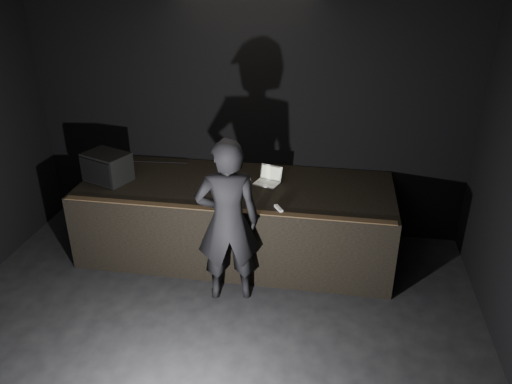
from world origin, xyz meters
The scene contains 10 objects.
room_walls centered at (0.00, 0.00, 2.02)m, with size 6.10×7.10×3.52m.
stage_riser centered at (0.00, 2.73, 0.50)m, with size 4.00×1.50×1.00m, color black.
riser_lip centered at (0.00, 2.02, 1.01)m, with size 3.92×0.10×0.01m, color brown.
stage_monitor centered at (-1.67, 2.59, 1.19)m, with size 0.66×0.58×0.37m.
cable centered at (-1.22, 3.27, 1.01)m, with size 0.02×0.02×0.80m, color black.
laptop centered at (0.40, 2.87, 1.05)m, with size 0.37×0.35×0.21m.
beer_can centered at (0.18, 2.64, 1.08)m, with size 0.06×0.06×0.15m.
plastic_cup centered at (0.43, 3.13, 1.05)m, with size 0.09×0.09×0.11m, color white.
wii_remote centered at (0.63, 2.13, 1.02)m, with size 0.04×0.17×0.03m, color white.
person centered at (0.10, 1.78, 0.99)m, with size 0.72×0.47×1.97m, color black.
Camera 1 is at (1.21, -2.95, 3.69)m, focal length 35.00 mm.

